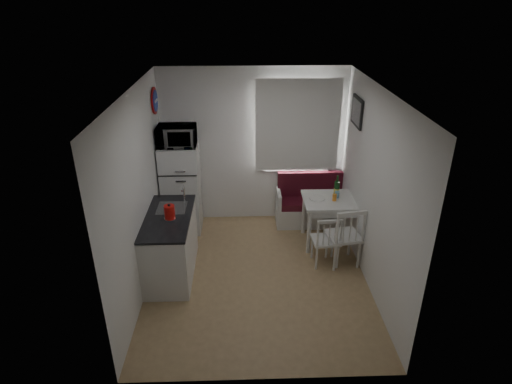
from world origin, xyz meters
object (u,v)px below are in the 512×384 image
chair_right (346,232)px  microwave (177,136)px  chair_left (327,237)px  fridge (181,188)px  bench (312,207)px  dining_table (336,204)px  wine_bottle (337,186)px  kitchen_counter (171,244)px  kettle (170,212)px

chair_right → microwave: 2.89m
chair_left → fridge: fridge is taller
chair_right → bench: bearing=91.9°
dining_table → chair_right: size_ratio=2.01×
wine_bottle → kitchen_counter: bearing=-161.6°
chair_left → microwave: 2.70m
kitchen_counter → kettle: bearing=-61.8°
microwave → kettle: microwave is taller
microwave → kettle: (0.03, -1.29, -0.62)m
chair_left → dining_table: bearing=65.3°
wine_bottle → microwave: bearing=171.1°
kitchen_counter → fridge: size_ratio=0.90×
bench → chair_left: size_ratio=2.83×
fridge → kettle: fridge is taller
kitchen_counter → bench: (2.19, 1.35, -0.16)m
chair_left → chair_right: bearing=-6.8°
chair_left → fridge: size_ratio=0.29×
chair_left → kettle: (-2.14, -0.15, 0.51)m
chair_right → microwave: (-2.43, 1.15, 1.05)m
kitchen_counter → bench: size_ratio=1.08×
dining_table → kettle: 2.55m
fridge → wine_bottle: fridge is taller
kitchen_counter → chair_right: (2.45, 0.05, 0.13)m
kettle → wine_bottle: size_ratio=0.65×
dining_table → chair_left: bearing=-110.7°
chair_left → chair_right: 0.27m
microwave → wine_bottle: (2.43, -0.38, -0.70)m
fridge → microwave: (0.00, -0.05, 0.90)m
chair_right → kettle: 2.44m
bench → microwave: bearing=-175.8°
bench → kitchen_counter: bearing=-148.3°
kettle → kitchen_counter: bearing=118.2°
kitchen_counter → kettle: 0.57m
kitchen_counter → wine_bottle: (2.45, 0.81, 0.48)m
bench → kettle: (-2.14, -1.44, 0.72)m
fridge → kettle: size_ratio=6.58×
dining_table → fridge: size_ratio=0.69×
kitchen_counter → chair_left: size_ratio=3.05×
bench → fridge: fridge is taller
bench → kettle: 2.68m
bench → wine_bottle: 0.88m
kitchen_counter → chair_right: 2.45m
fridge → wine_bottle: bearing=-10.0°
dining_table → microwave: size_ratio=1.74×
chair_right → kettle: kettle is taller
dining_table → wine_bottle: size_ratio=2.96×
kitchen_counter → wine_bottle: 2.62m
dining_table → chair_left: 0.72m
kettle → fridge: bearing=91.3°
microwave → chair_right: bearing=-25.3°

